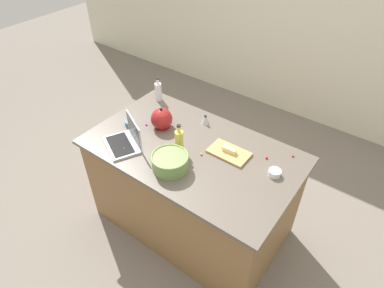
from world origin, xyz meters
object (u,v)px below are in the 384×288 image
Objects in this scene: bottle_oil at (179,141)px; ramekin_medium at (275,173)px; mixing_bowl_large at (170,162)px; kettle at (162,119)px; ramekin_small at (130,123)px; laptop at (126,140)px; kitchen_timer at (205,120)px; cutting_board at (229,153)px; bottle_vinegar at (158,91)px; butter_stick_left at (229,150)px.

bottle_oil is 2.71× the size of ramekin_medium.
kettle is (-0.37, 0.34, 0.02)m from mixing_bowl_large.
laptop is at bearing -52.54° from ramekin_small.
ramekin_small is 0.99× the size of ramekin_medium.
kitchen_timer is at bearing 163.74° from ramekin_medium.
ramekin_medium is (0.70, 0.19, -0.07)m from bottle_oil.
ramekin_medium reaches higher than cutting_board.
laptop is 4.88× the size of kitchen_timer.
kettle is at bearing -45.42° from bottle_vinegar.
ramekin_medium is (0.63, 0.38, -0.04)m from mixing_bowl_large.
kitchen_timer is (-0.11, 0.60, -0.03)m from mixing_bowl_large.
kettle is 0.28m from ramekin_small.
bottle_vinegar is 0.74× the size of cutting_board.
butter_stick_left reaches higher than ramekin_small.
ramekin_small is at bearing -171.65° from ramekin_medium.
laptop is 1.14m from ramekin_medium.
mixing_bowl_large is at bearing -79.78° from kitchen_timer.
butter_stick_left is at bearing 12.25° from ramekin_small.
ramekin_small is at bearing -81.34° from bottle_vinegar.
laptop is at bearing -70.92° from bottle_vinegar.
cutting_board is at bearing 12.24° from ramekin_small.
bottle_oil is at bearing -84.19° from kitchen_timer.
ramekin_medium is (1.07, 0.38, -0.02)m from laptop.
ramekin_medium is 0.77m from kitchen_timer.
kettle is 0.37m from kitchen_timer.
bottle_vinegar reaches higher than ramekin_medium.
kettle is 2.44× the size of ramekin_small.
butter_stick_left is 0.38m from ramekin_medium.
laptop reaches higher than kitchen_timer.
bottle_oil is at bearing -37.05° from bottle_vinegar.
ramekin_medium is 1.15× the size of kitchen_timer.
laptop is 0.80m from cutting_board.
kettle is 1.94× the size of butter_stick_left.
cutting_board is at bearing -30.07° from kitchen_timer.
ramekin_small is at bearing -167.75° from butter_stick_left.
mixing_bowl_large is at bearing 0.47° from laptop.
ramekin_small is 1.24m from ramekin_medium.
butter_stick_left is 1.26× the size of ramekin_small.
kettle is (0.30, -0.30, -0.01)m from bottle_vinegar.
bottle_oil is at bearing -26.41° from kettle.
cutting_board is at bearing 179.27° from ramekin_medium.
butter_stick_left is (0.26, 0.39, -0.03)m from mixing_bowl_large.
kitchen_timer is (-0.04, 0.41, -0.06)m from bottle_oil.
mixing_bowl_large is at bearing -44.05° from bottle_vinegar.
butter_stick_left is (0.70, 0.39, -0.01)m from laptop.
bottle_vinegar is at bearing 135.95° from mixing_bowl_large.
bottle_oil is 0.78× the size of cutting_board.
bottle_oil reaches higher than kitchen_timer.
kettle is 0.69× the size of cutting_board.
laptop is 1.66× the size of bottle_vinegar.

